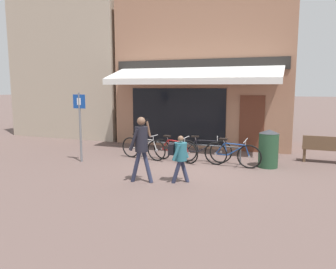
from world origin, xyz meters
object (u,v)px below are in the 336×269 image
(bicycle_black, at_px, (203,150))
(pedestrian_child, at_px, (179,154))
(bicycle_blue, at_px, (232,154))
(litter_bin, at_px, (268,148))
(parking_sign, at_px, (80,120))
(bicycle_red, at_px, (175,150))
(bicycle_silver, at_px, (143,148))
(park_bench, at_px, (329,149))
(pedestrian_adult, at_px, (141,142))

(bicycle_black, distance_m, pedestrian_child, 2.43)
(bicycle_blue, xyz_separation_m, litter_bin, (1.02, 0.36, 0.19))
(litter_bin, xyz_separation_m, parking_sign, (-5.70, -1.41, 0.80))
(litter_bin, bearing_deg, pedestrian_child, -128.62)
(bicycle_red, bearing_deg, parking_sign, -141.65)
(bicycle_red, bearing_deg, pedestrian_child, -49.92)
(bicycle_blue, bearing_deg, bicycle_red, -176.60)
(bicycle_silver, bearing_deg, park_bench, 25.70)
(park_bench, bearing_deg, litter_bin, -144.19)
(park_bench, bearing_deg, pedestrian_child, -134.83)
(bicycle_silver, xyz_separation_m, bicycle_blue, (2.97, -0.02, 0.01))
(bicycle_red, relative_size, bicycle_blue, 0.99)
(park_bench, bearing_deg, bicycle_silver, -164.23)
(bicycle_silver, height_order, bicycle_black, bicycle_black)
(pedestrian_child, relative_size, parking_sign, 0.55)
(bicycle_blue, bearing_deg, pedestrian_child, -109.30)
(bicycle_red, relative_size, park_bench, 1.09)
(bicycle_blue, height_order, pedestrian_adult, pedestrian_adult)
(bicycle_red, distance_m, litter_bin, 2.91)
(bicycle_red, relative_size, parking_sign, 0.78)
(bicycle_red, height_order, pedestrian_child, pedestrian_child)
(bicycle_blue, distance_m, pedestrian_child, 2.34)
(bicycle_black, relative_size, bicycle_blue, 1.02)
(litter_bin, relative_size, parking_sign, 0.52)
(bicycle_blue, xyz_separation_m, pedestrian_child, (-0.95, -2.11, 0.35))
(bicycle_red, xyz_separation_m, park_bench, (4.65, 1.58, 0.08))
(pedestrian_adult, height_order, litter_bin, pedestrian_adult)
(bicycle_silver, height_order, bicycle_blue, bicycle_blue)
(bicycle_silver, bearing_deg, litter_bin, 15.01)
(bicycle_red, xyz_separation_m, bicycle_black, (0.89, 0.24, 0.01))
(bicycle_blue, height_order, pedestrian_child, pedestrian_child)
(bicycle_silver, distance_m, bicycle_blue, 2.97)
(pedestrian_child, bearing_deg, bicycle_red, 106.47)
(bicycle_black, xyz_separation_m, litter_bin, (1.99, 0.07, 0.19))
(park_bench, bearing_deg, bicycle_black, -160.25)
(pedestrian_child, distance_m, parking_sign, 3.93)
(bicycle_blue, relative_size, pedestrian_adult, 1.05)
(bicycle_silver, xyz_separation_m, litter_bin, (4.00, 0.34, 0.20))
(bicycle_blue, relative_size, park_bench, 1.10)
(pedestrian_adult, relative_size, parking_sign, 0.75)
(bicycle_silver, distance_m, parking_sign, 2.24)
(bicycle_red, bearing_deg, park_bench, 35.90)
(bicycle_silver, distance_m, bicycle_black, 2.03)
(bicycle_silver, relative_size, bicycle_red, 1.00)
(bicycle_blue, height_order, park_bench, bicycle_blue)
(bicycle_black, bearing_deg, pedestrian_child, -102.36)
(bicycle_silver, distance_m, bicycle_red, 1.11)
(bicycle_silver, height_order, pedestrian_child, pedestrian_child)
(pedestrian_child, xyz_separation_m, park_bench, (3.74, 3.73, -0.28))
(litter_bin, distance_m, park_bench, 2.17)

